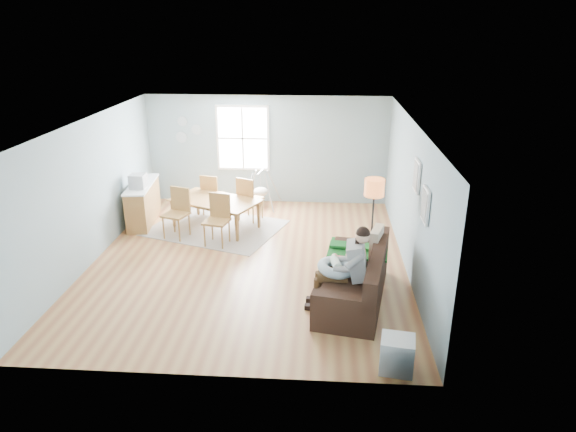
# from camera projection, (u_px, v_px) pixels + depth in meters

# --- Properties ---
(room) EXTENTS (8.40, 9.40, 3.90)m
(room) POSITION_uv_depth(u_px,v_px,m) (245.00, 138.00, 9.16)
(room) COLOR #9D5C38
(window) EXTENTS (1.32, 0.08, 1.62)m
(window) POSITION_uv_depth(u_px,v_px,m) (243.00, 138.00, 12.70)
(window) COLOR white
(window) RESTS_ON room
(pictures) EXTENTS (0.05, 1.34, 0.74)m
(pictures) POSITION_uv_depth(u_px,v_px,m) (421.00, 190.00, 8.19)
(pictures) COLOR white
(pictures) RESTS_ON room
(wall_plates) EXTENTS (0.67, 0.02, 0.66)m
(wall_plates) POSITION_uv_depth(u_px,v_px,m) (187.00, 130.00, 12.73)
(wall_plates) COLOR #8899A3
(wall_plates) RESTS_ON room
(sofa) EXTENTS (1.37, 2.40, 0.91)m
(sofa) POSITION_uv_depth(u_px,v_px,m) (357.00, 282.00, 8.50)
(sofa) COLOR black
(sofa) RESTS_ON room
(green_throw) EXTENTS (1.13, 0.96, 0.04)m
(green_throw) POSITION_uv_depth(u_px,v_px,m) (358.00, 249.00, 9.11)
(green_throw) COLOR #145B1E
(green_throw) RESTS_ON sofa
(beige_pillow) EXTENTS (0.29, 0.54, 0.52)m
(beige_pillow) POSITION_uv_depth(u_px,v_px,m) (376.00, 242.00, 8.80)
(beige_pillow) COLOR #C9B19A
(beige_pillow) RESTS_ON sofa
(father) EXTENTS (1.02, 0.48, 1.44)m
(father) POSITION_uv_depth(u_px,v_px,m) (346.00, 265.00, 8.08)
(father) COLOR gray
(father) RESTS_ON sofa
(nursing_pillow) EXTENTS (0.74, 0.73, 0.24)m
(nursing_pillow) POSITION_uv_depth(u_px,v_px,m) (336.00, 268.00, 8.14)
(nursing_pillow) COLOR silver
(nursing_pillow) RESTS_ON father
(infant) EXTENTS (0.19, 0.40, 0.15)m
(infant) POSITION_uv_depth(u_px,v_px,m) (336.00, 262.00, 8.15)
(infant) COLOR silver
(infant) RESTS_ON nursing_pillow
(toddler) EXTENTS (0.60, 0.37, 0.89)m
(toddler) POSITION_uv_depth(u_px,v_px,m) (355.00, 252.00, 8.55)
(toddler) COLOR white
(toddler) RESTS_ON sofa
(floor_lamp) EXTENTS (0.35, 0.35, 1.76)m
(floor_lamp) POSITION_uv_depth(u_px,v_px,m) (374.00, 195.00, 9.17)
(floor_lamp) COLOR black
(floor_lamp) RESTS_ON room
(storage_cube) EXTENTS (0.49, 0.45, 0.49)m
(storage_cube) POSITION_uv_depth(u_px,v_px,m) (396.00, 354.00, 6.80)
(storage_cube) COLOR white
(storage_cube) RESTS_ON room
(rug) EXTENTS (3.30, 2.88, 0.01)m
(rug) POSITION_uv_depth(u_px,v_px,m) (216.00, 228.00, 11.56)
(rug) COLOR gray
(rug) RESTS_ON room
(dining_table) EXTENTS (2.17, 1.76, 0.67)m
(dining_table) POSITION_uv_depth(u_px,v_px,m) (215.00, 214.00, 11.45)
(dining_table) COLOR brown
(dining_table) RESTS_ON rug
(chair_sw) EXTENTS (0.61, 0.61, 1.07)m
(chair_sw) POSITION_uv_depth(u_px,v_px,m) (178.00, 209.00, 10.94)
(chair_sw) COLOR olive
(chair_sw) RESTS_ON rug
(chair_se) EXTENTS (0.57, 0.57, 1.06)m
(chair_se) POSITION_uv_depth(u_px,v_px,m) (218.00, 215.00, 10.59)
(chair_se) COLOR olive
(chair_se) RESTS_ON rug
(chair_nw) EXTENTS (0.55, 0.55, 1.01)m
(chair_nw) POSITION_uv_depth(u_px,v_px,m) (211.00, 192.00, 12.12)
(chair_nw) COLOR olive
(chair_nw) RESTS_ON rug
(chair_ne) EXTENTS (0.64, 0.64, 1.06)m
(chair_ne) POSITION_uv_depth(u_px,v_px,m) (248.00, 196.00, 11.75)
(chair_ne) COLOR olive
(chair_ne) RESTS_ON rug
(counter) EXTENTS (0.67, 1.70, 0.93)m
(counter) POSITION_uv_depth(u_px,v_px,m) (143.00, 203.00, 11.76)
(counter) COLOR brown
(counter) RESTS_ON room
(monitor) EXTENTS (0.33, 0.31, 0.31)m
(monitor) POSITION_uv_depth(u_px,v_px,m) (138.00, 181.00, 11.25)
(monitor) COLOR #AAAAAF
(monitor) RESTS_ON counter
(baby_swing) EXTENTS (0.99, 1.00, 0.90)m
(baby_swing) POSITION_uv_depth(u_px,v_px,m) (261.00, 191.00, 12.77)
(baby_swing) COLOR #AAAAAF
(baby_swing) RESTS_ON room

